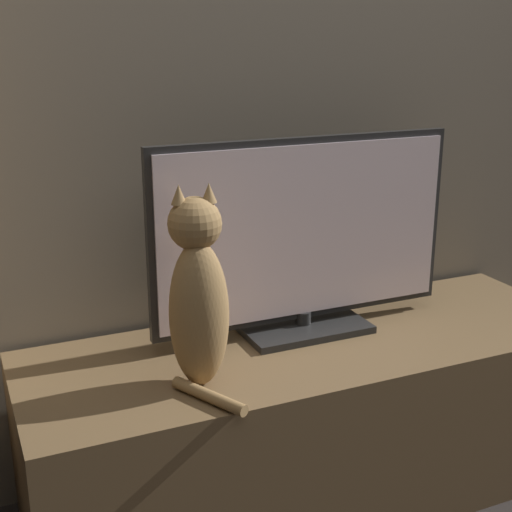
{
  "coord_description": "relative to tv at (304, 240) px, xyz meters",
  "views": [
    {
      "loc": [
        -0.87,
        -0.64,
        1.27
      ],
      "look_at": [
        -0.19,
        0.9,
        0.74
      ],
      "focal_mm": 50.0,
      "sensor_mm": 36.0,
      "label": 1
    }
  ],
  "objects": [
    {
      "name": "tv",
      "position": [
        0.0,
        0.0,
        0.0
      ],
      "size": [
        0.87,
        0.21,
        0.54
      ],
      "color": "black",
      "rests_on": "tv_stand"
    },
    {
      "name": "wall_back",
      "position": [
        0.0,
        0.23,
        0.56
      ],
      "size": [
        4.8,
        0.05,
        2.6
      ],
      "color": "#756B5B",
      "rests_on": "ground_plane"
    },
    {
      "name": "tv_stand",
      "position": [
        0.0,
        -0.09,
        -0.5
      ],
      "size": [
        1.59,
        0.54,
        0.47
      ],
      "color": "brown",
      "rests_on": "ground_plane"
    },
    {
      "name": "cat",
      "position": [
        -0.37,
        -0.18,
        -0.04
      ],
      "size": [
        0.16,
        0.29,
        0.48
      ],
      "rotation": [
        0.0,
        0.0,
        -0.14
      ],
      "color": "#997547",
      "rests_on": "tv_stand"
    }
  ]
}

